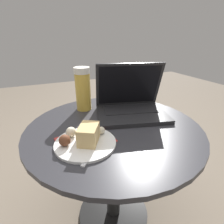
# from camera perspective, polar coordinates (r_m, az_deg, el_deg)

# --- Properties ---
(ground_plane) EXTENTS (6.00, 6.00, 0.00)m
(ground_plane) POSITION_cam_1_polar(r_m,az_deg,el_deg) (1.08, 0.45, -30.05)
(ground_plane) COLOR #726656
(table) EXTENTS (0.71, 0.71, 0.53)m
(table) POSITION_cam_1_polar(r_m,az_deg,el_deg) (0.79, 0.55, -12.51)
(table) COLOR black
(table) RESTS_ON ground_plane
(napkin) EXTENTS (0.20, 0.15, 0.00)m
(napkin) POSITION_cam_1_polar(r_m,az_deg,el_deg) (0.63, -8.70, -8.97)
(napkin) COLOR #B7332D
(napkin) RESTS_ON table
(laptop) EXTENTS (0.36, 0.30, 0.23)m
(laptop) POSITION_cam_1_polar(r_m,az_deg,el_deg) (0.82, 6.10, 2.61)
(laptop) COLOR #232326
(laptop) RESTS_ON table
(beer_glass) EXTENTS (0.07, 0.07, 0.21)m
(beer_glass) POSITION_cam_1_polar(r_m,az_deg,el_deg) (0.86, -9.46, 7.41)
(beer_glass) COLOR gold
(beer_glass) RESTS_ON table
(snack_plate) EXTENTS (0.21, 0.21, 0.07)m
(snack_plate) POSITION_cam_1_polar(r_m,az_deg,el_deg) (0.61, -8.81, -8.36)
(snack_plate) COLOR white
(snack_plate) RESTS_ON table
(fork) EXTENTS (0.15, 0.15, 0.00)m
(fork) POSITION_cam_1_polar(r_m,az_deg,el_deg) (0.60, -4.48, -10.80)
(fork) COLOR silver
(fork) RESTS_ON table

